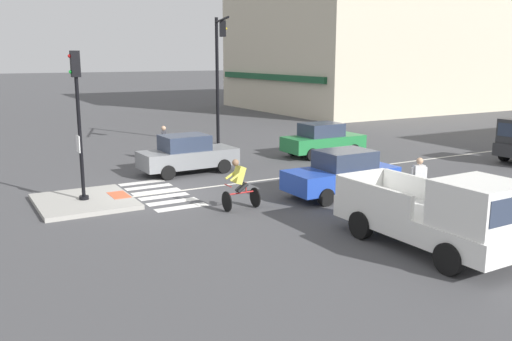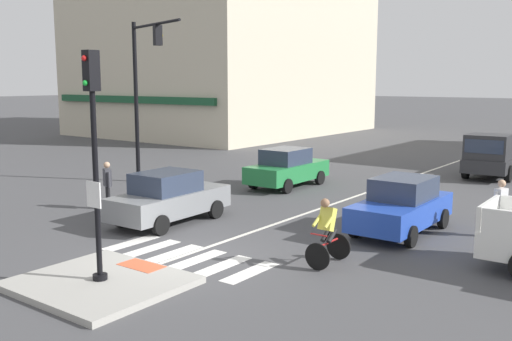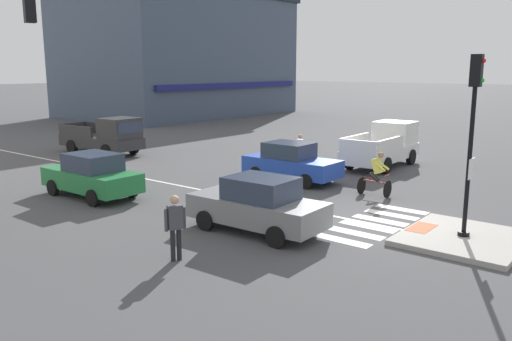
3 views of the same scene
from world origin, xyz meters
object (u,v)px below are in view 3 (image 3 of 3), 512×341
(pickup_truck_charcoal_eastbound_distant, at_px, (106,137))
(car_blue_eastbound_mid, at_px, (291,162))
(pedestrian_waiting_far_side, at_px, (300,149))
(pickup_truck_white_cross_right, at_px, (385,146))
(car_green_westbound_far, at_px, (92,175))
(cyclist, at_px, (377,173))
(signal_pole, at_px, (472,129))
(pedestrian_at_curb_left, at_px, (175,222))
(car_grey_westbound_near, at_px, (258,205))

(pickup_truck_charcoal_eastbound_distant, bearing_deg, car_blue_eastbound_mid, -87.25)
(pedestrian_waiting_far_side, bearing_deg, pickup_truck_white_cross_right, -38.93)
(car_green_westbound_far, distance_m, cyclist, 10.56)
(signal_pole, distance_m, car_green_westbound_far, 13.10)
(car_blue_eastbound_mid, bearing_deg, pedestrian_waiting_far_side, 26.08)
(car_green_westbound_far, xyz_separation_m, pedestrian_waiting_far_side, (9.31, -3.00, 0.17))
(signal_pole, bearing_deg, car_green_westbound_far, 105.24)
(pedestrian_at_curb_left, distance_m, pedestrian_waiting_far_side, 12.69)
(car_grey_westbound_near, distance_m, pedestrian_at_curb_left, 3.12)
(signal_pole, xyz_separation_m, pickup_truck_charcoal_eastbound_distant, (2.88, 20.25, -2.13))
(pedestrian_at_curb_left, relative_size, pedestrian_waiting_far_side, 1.00)
(signal_pole, xyz_separation_m, pedestrian_at_curb_left, (-6.01, 5.11, -2.12))
(pickup_truck_charcoal_eastbound_distant, xyz_separation_m, cyclist, (0.36, -16.02, -0.11))
(car_blue_eastbound_mid, distance_m, pickup_truck_white_cross_right, 6.03)
(pickup_truck_charcoal_eastbound_distant, distance_m, cyclist, 16.03)
(signal_pole, bearing_deg, cyclist, 52.52)
(car_blue_eastbound_mid, bearing_deg, pickup_truck_charcoal_eastbound_distant, 92.75)
(cyclist, distance_m, pedestrian_waiting_far_side, 5.86)
(car_green_westbound_far, relative_size, car_blue_eastbound_mid, 1.00)
(car_green_westbound_far, distance_m, car_blue_eastbound_mid, 8.03)
(car_blue_eastbound_mid, bearing_deg, signal_pole, -112.75)
(signal_pole, height_order, car_grey_westbound_near, signal_pole)
(car_blue_eastbound_mid, relative_size, pickup_truck_white_cross_right, 0.80)
(car_grey_westbound_near, bearing_deg, cyclist, -6.99)
(car_blue_eastbound_mid, relative_size, cyclist, 2.44)
(car_grey_westbound_near, relative_size, car_blue_eastbound_mid, 1.01)
(pickup_truck_charcoal_eastbound_distant, height_order, cyclist, pickup_truck_charcoal_eastbound_distant)
(pickup_truck_white_cross_right, relative_size, cyclist, 3.06)
(pickup_truck_white_cross_right, bearing_deg, car_grey_westbound_near, -171.87)
(pickup_truck_charcoal_eastbound_distant, bearing_deg, pedestrian_at_curb_left, -120.41)
(cyclist, bearing_deg, pedestrian_waiting_far_side, 62.87)
(car_green_westbound_far, relative_size, pedestrian_waiting_far_side, 2.46)
(pedestrian_at_curb_left, bearing_deg, cyclist, -5.40)
(car_green_westbound_far, relative_size, pedestrian_at_curb_left, 2.46)
(car_blue_eastbound_mid, distance_m, pedestrian_at_curb_left, 9.97)
(pedestrian_at_curb_left, bearing_deg, car_green_westbound_far, 70.36)
(car_grey_westbound_near, height_order, pedestrian_waiting_far_side, pedestrian_waiting_far_side)
(pickup_truck_white_cross_right, height_order, pickup_truck_charcoal_eastbound_distant, same)
(signal_pole, height_order, car_blue_eastbound_mid, signal_pole)
(pickup_truck_white_cross_right, xyz_separation_m, cyclist, (-6.04, -2.49, -0.11))
(pedestrian_waiting_far_side, bearing_deg, pickup_truck_charcoal_eastbound_distant, 105.69)
(car_grey_westbound_near, height_order, pickup_truck_charcoal_eastbound_distant, pickup_truck_charcoal_eastbound_distant)
(signal_pole, distance_m, pickup_truck_white_cross_right, 11.66)
(car_green_westbound_far, xyz_separation_m, pickup_truck_white_cross_right, (12.68, -5.72, 0.17))
(cyclist, relative_size, pedestrian_waiting_far_side, 1.01)
(pickup_truck_white_cross_right, bearing_deg, car_blue_eastbound_mid, 165.39)
(cyclist, relative_size, pedestrian_at_curb_left, 1.01)
(car_grey_westbound_near, distance_m, cyclist, 6.18)
(car_grey_westbound_near, height_order, pickup_truck_white_cross_right, pickup_truck_white_cross_right)
(car_grey_westbound_near, xyz_separation_m, car_blue_eastbound_mid, (6.35, 3.26, 0.00))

